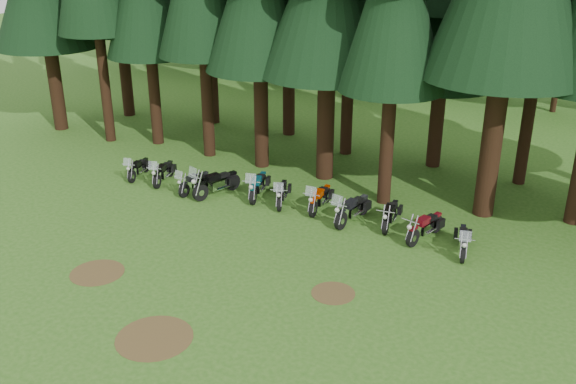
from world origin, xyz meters
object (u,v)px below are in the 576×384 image
at_px(motorcycle_0, 139,169).
at_px(motorcycle_7, 352,210).
at_px(motorcycle_3, 216,184).
at_px(motorcycle_5, 282,194).
at_px(motorcycle_9, 425,227).
at_px(motorcycle_8, 390,215).
at_px(motorcycle_2, 195,183).
at_px(motorcycle_6, 320,199).
at_px(motorcycle_10, 463,242).
at_px(motorcycle_4, 258,186).
at_px(motorcycle_1, 163,173).

height_order(motorcycle_0, motorcycle_7, motorcycle_7).
distance_m(motorcycle_3, motorcycle_5, 2.94).
bearing_deg(motorcycle_7, motorcycle_9, 6.66).
height_order(motorcycle_5, motorcycle_8, motorcycle_5).
bearing_deg(motorcycle_5, motorcycle_9, -24.15).
distance_m(motorcycle_2, motorcycle_3, 1.05).
relative_size(motorcycle_6, motorcycle_10, 1.06).
height_order(motorcycle_5, motorcycle_7, motorcycle_7).
bearing_deg(motorcycle_4, motorcycle_3, -173.28).
height_order(motorcycle_4, motorcycle_8, motorcycle_4).
bearing_deg(motorcycle_2, motorcycle_0, -178.67).
height_order(motorcycle_0, motorcycle_4, motorcycle_4).
bearing_deg(motorcycle_10, motorcycle_1, 164.01).
bearing_deg(motorcycle_6, motorcycle_0, 179.91).
height_order(motorcycle_1, motorcycle_2, motorcycle_1).
xyz_separation_m(motorcycle_0, motorcycle_9, (13.37, 0.04, 0.05)).
xyz_separation_m(motorcycle_1, motorcycle_10, (13.48, -0.43, -0.01)).
bearing_deg(motorcycle_10, motorcycle_3, 164.23).
bearing_deg(motorcycle_1, motorcycle_8, -12.37).
distance_m(motorcycle_2, motorcycle_9, 10.10).
bearing_deg(motorcycle_4, motorcycle_1, 171.41).
bearing_deg(motorcycle_5, motorcycle_3, 169.07).
distance_m(motorcycle_3, motorcycle_7, 6.13).
bearing_deg(motorcycle_6, motorcycle_3, -175.18).
bearing_deg(motorcycle_3, motorcycle_0, -162.27).
relative_size(motorcycle_1, motorcycle_10, 1.02).
height_order(motorcycle_4, motorcycle_5, motorcycle_4).
bearing_deg(motorcycle_5, motorcycle_6, -13.32).
bearing_deg(motorcycle_10, motorcycle_8, 149.15).
distance_m(motorcycle_1, motorcycle_5, 5.83).
distance_m(motorcycle_7, motorcycle_8, 1.48).
xyz_separation_m(motorcycle_6, motorcycle_10, (6.02, -1.01, -0.02)).
bearing_deg(motorcycle_0, motorcycle_10, -14.16).
height_order(motorcycle_0, motorcycle_1, motorcycle_1).
distance_m(motorcycle_0, motorcycle_7, 10.44).
height_order(motorcycle_1, motorcycle_6, motorcycle_6).
xyz_separation_m(motorcycle_4, motorcycle_6, (2.87, 0.04, -0.03)).
distance_m(motorcycle_3, motorcycle_4, 1.79).
distance_m(motorcycle_4, motorcycle_5, 1.25).
height_order(motorcycle_6, motorcycle_10, motorcycle_6).
xyz_separation_m(motorcycle_3, motorcycle_5, (2.89, 0.50, -0.08)).
distance_m(motorcycle_8, motorcycle_10, 3.12).
bearing_deg(motorcycle_9, motorcycle_7, -166.43).
distance_m(motorcycle_5, motorcycle_8, 4.67).
relative_size(motorcycle_5, motorcycle_10, 0.99).
xyz_separation_m(motorcycle_4, motorcycle_10, (8.89, -0.96, -0.05)).
height_order(motorcycle_3, motorcycle_4, motorcycle_3).
bearing_deg(motorcycle_7, motorcycle_8, 22.70).
bearing_deg(motorcycle_0, motorcycle_8, -10.22).
height_order(motorcycle_1, motorcycle_9, motorcycle_1).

